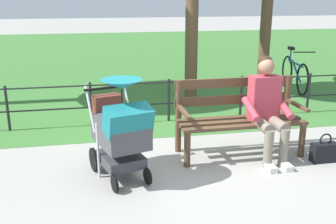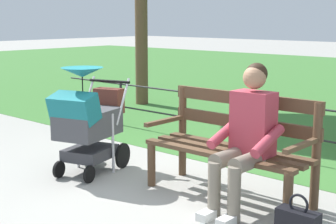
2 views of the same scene
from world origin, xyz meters
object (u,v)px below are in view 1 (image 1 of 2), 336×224
at_px(handbag, 324,152).
at_px(bicycle, 294,73).
at_px(park_bench, 238,114).
at_px(stroller, 121,128).
at_px(person_on_bench, 267,106).

relative_size(handbag, bicycle, 0.23).
relative_size(park_bench, stroller, 1.40).
distance_m(park_bench, stroller, 1.61).
relative_size(stroller, bicycle, 0.70).
xyz_separation_m(park_bench, stroller, (1.54, 0.47, 0.07)).
xyz_separation_m(stroller, handbag, (-2.49, 0.03, -0.47)).
xyz_separation_m(handbag, bicycle, (-1.49, -3.56, 0.24)).
bearing_deg(handbag, person_on_bench, -23.23).
height_order(park_bench, stroller, stroller).
bearing_deg(park_bench, stroller, 17.11).
bearing_deg(handbag, park_bench, -28.12).
bearing_deg(stroller, park_bench, -162.89).
xyz_separation_m(person_on_bench, handbag, (-0.66, 0.29, -0.55)).
bearing_deg(park_bench, bicycle, -128.68).
xyz_separation_m(park_bench, bicycle, (-2.44, -3.05, -0.16)).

